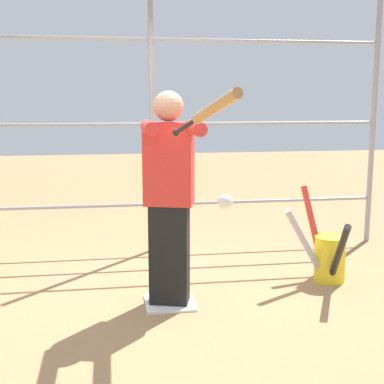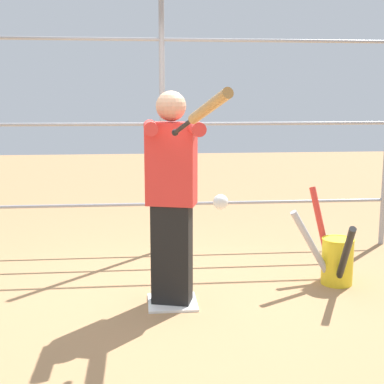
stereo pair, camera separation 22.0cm
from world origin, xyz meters
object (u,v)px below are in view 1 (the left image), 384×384
softball_in_flight (225,202)px  bat_bucket (328,255)px  batter (169,193)px  baseball_bat_swinging (210,111)px

softball_in_flight → bat_bucket: bearing=-135.1°
batter → baseball_bat_swinging: bearing=98.3°
softball_in_flight → batter: bearing=-74.1°
batter → bat_bucket: (-1.50, -0.34, -0.68)m
batter → softball_in_flight: bearing=105.9°
baseball_bat_swinging → bat_bucket: baseball_bat_swinging is taller
softball_in_flight → bat_bucket: 1.91m
batter → baseball_bat_swinging: size_ratio=1.94×
baseball_bat_swinging → bat_bucket: bearing=-136.0°
batter → baseball_bat_swinging: baseball_bat_swinging is taller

